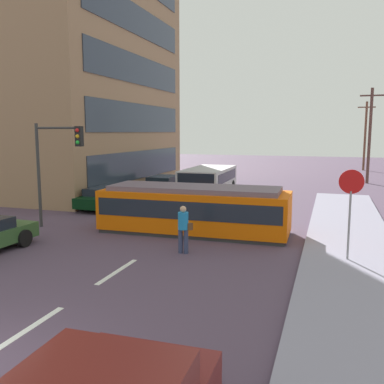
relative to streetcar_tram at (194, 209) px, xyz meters
The scene contains 16 objects.
ground_plane 1.91m from the streetcar_tram, 114.19° to the right, with size 120.00×120.00×0.00m, color #4E3D51.
sidewalk_curb_right 8.28m from the streetcar_tram, 41.71° to the right, with size 3.20×36.00×0.14m, color gray.
lane_stripe_1 9.55m from the streetcar_tram, 93.99° to the right, with size 0.16×2.40×0.01m, color silver.
lane_stripe_2 5.60m from the streetcar_tram, 96.89° to the right, with size 0.16×2.40×0.01m, color silver.
lane_stripe_3 6.12m from the streetcar_tram, 96.29° to the left, with size 0.16×2.40×0.01m, color silver.
lane_stripe_4 12.06m from the streetcar_tram, 93.15° to the left, with size 0.16×2.40×0.01m, color silver.
corner_building 20.49m from the streetcar_tram, 146.07° to the left, with size 16.30×16.13×19.20m.
streetcar_tram is the anchor object (origin of this frame).
city_bus 9.98m from the streetcar_tram, 102.69° to the left, with size 2.62×5.85×1.85m.
pedestrian_crossing 3.08m from the streetcar_tram, 78.87° to the right, with size 0.51×0.36×1.67m.
parked_sedan_far 7.44m from the streetcar_tram, 147.75° to the left, with size 2.10×4.29×1.19m.
parked_sedan_furthest 11.64m from the streetcar_tram, 118.28° to the left, with size 2.06×4.35×1.19m.
stop_sign 6.55m from the streetcar_tram, 22.14° to the right, with size 0.76×0.07×2.88m.
traffic_light_mast 6.36m from the streetcar_tram, 169.49° to the right, with size 2.34×0.33×4.55m.
utility_pole_far 22.40m from the streetcar_tram, 68.33° to the left, with size 1.80×0.24×7.65m.
utility_pole_distant 34.40m from the streetcar_tram, 75.27° to the left, with size 1.80×0.24×7.40m.
Camera 1 is at (5.99, -4.90, 4.19)m, focal length 39.34 mm.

